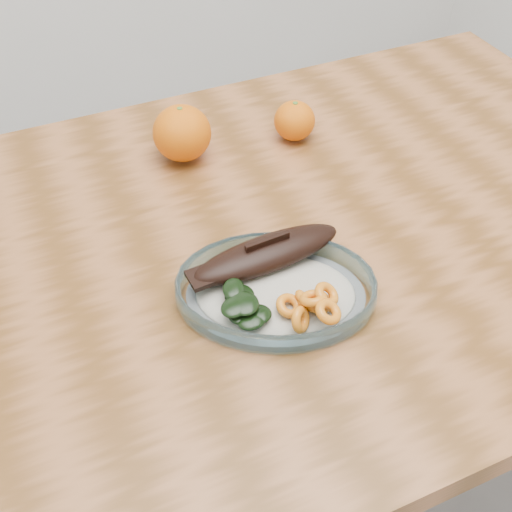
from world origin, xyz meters
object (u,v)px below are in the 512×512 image
object	(u,v)px
orange_left	(182,133)
orange_right	(294,121)
dining_table	(294,275)
plated_meal	(275,287)

from	to	relation	value
orange_left	orange_right	bearing A→B (deg)	-6.75
dining_table	orange_right	distance (m)	0.25
plated_meal	orange_left	size ratio (longest dim) A/B	6.57
plated_meal	orange_right	xyz separation A→B (m)	(0.18, 0.31, 0.01)
dining_table	plated_meal	distance (m)	0.18
plated_meal	orange_left	distance (m)	0.33
dining_table	orange_right	world-z (taller)	orange_right
dining_table	orange_left	world-z (taller)	orange_left
plated_meal	orange_left	xyz separation A→B (m)	(-0.01, 0.33, 0.03)
plated_meal	orange_right	size ratio (longest dim) A/B	8.94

